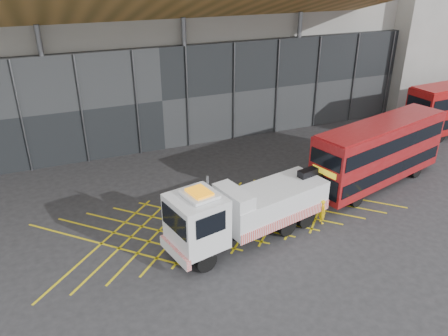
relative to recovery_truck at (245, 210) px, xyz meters
name	(u,v)px	position (x,y,z in m)	size (l,w,h in m)	color
ground_plane	(186,225)	(-2.53, 2.52, -1.79)	(120.00, 120.00, 0.00)	#28282A
road_markings	(225,216)	(-0.13, 2.52, -1.79)	(21.56, 7.16, 0.01)	yellow
construction_building	(135,22)	(-0.61, 20.92, 7.18)	(55.00, 23.97, 18.00)	gray
east_building	(426,0)	(29.47, 18.52, 8.21)	(15.00, 12.00, 20.00)	gray
recovery_truck	(245,210)	(0.00, 0.00, 0.00)	(11.18, 4.56, 3.88)	black
bus_towed	(379,151)	(10.85, 2.36, 0.67)	(11.15, 5.15, 4.43)	maroon
worker	(322,211)	(4.77, -0.31, -1.05)	(0.54, 0.35, 1.48)	yellow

